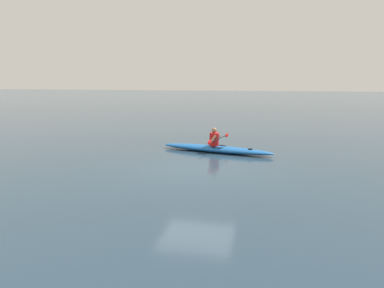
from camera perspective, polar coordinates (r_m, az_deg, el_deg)
ground_plane at (r=12.02m, az=0.86°, el=-3.77°), size 160.00×160.00×0.00m
kayak at (r=14.51m, az=3.88°, el=-0.79°), size 4.78×1.75×0.26m
kayaker at (r=14.46m, az=3.63°, el=0.92°), size 0.67×2.27×0.74m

